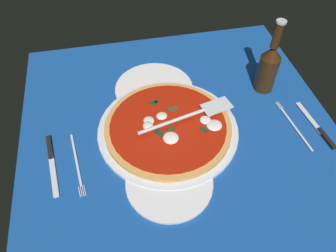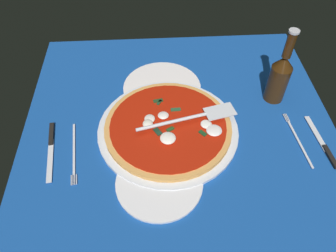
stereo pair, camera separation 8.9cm
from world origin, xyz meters
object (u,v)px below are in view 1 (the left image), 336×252
(dinner_plate_right, at_px, (154,89))
(pizza, at_px, (168,127))
(place_setting_far, at_px, (64,162))
(beer_bottle, at_px, (269,66))
(dinner_plate_left, at_px, (169,183))
(pizza_server, at_px, (190,115))
(place_setting_near, at_px, (306,128))

(dinner_plate_right, bearing_deg, pizza, -177.09)
(place_setting_far, height_order, beer_bottle, beer_bottle)
(dinner_plate_left, xyz_separation_m, pizza_server, (0.18, -0.10, 0.04))
(pizza, height_order, beer_bottle, beer_bottle)
(dinner_plate_right, height_order, place_setting_near, place_setting_near)
(dinner_plate_left, relative_size, pizza, 0.61)
(place_setting_near, distance_m, place_setting_far, 0.69)
(dinner_plate_left, bearing_deg, beer_bottle, -51.99)
(pizza, xyz_separation_m, beer_bottle, (0.12, -0.34, 0.07))
(dinner_plate_left, distance_m, dinner_plate_right, 0.36)
(dinner_plate_right, distance_m, place_setting_near, 0.48)
(pizza_server, distance_m, beer_bottle, 0.30)
(pizza, distance_m, pizza_server, 0.07)
(pizza_server, xyz_separation_m, place_setting_near, (-0.08, -0.33, -0.04))
(pizza_server, height_order, place_setting_near, pizza_server)
(place_setting_near, height_order, place_setting_far, same)
(dinner_plate_left, xyz_separation_m, place_setting_far, (0.12, 0.26, -0.00))
(place_setting_far, bearing_deg, place_setting_near, 81.35)
(dinner_plate_left, height_order, pizza_server, pizza_server)
(dinner_plate_right, xyz_separation_m, place_setting_near, (-0.25, -0.40, -0.00))
(pizza_server, height_order, beer_bottle, beer_bottle)
(pizza, distance_m, place_setting_far, 0.30)
(dinner_plate_left, height_order, beer_bottle, beer_bottle)
(dinner_plate_right, relative_size, beer_bottle, 1.02)
(dinner_plate_right, height_order, pizza, pizza)
(beer_bottle, bearing_deg, dinner_plate_left, 128.01)
(pizza, distance_m, beer_bottle, 0.36)
(dinner_plate_right, xyz_separation_m, place_setting_far, (-0.24, 0.29, -0.00))
(place_setting_near, relative_size, beer_bottle, 0.90)
(pizza, bearing_deg, beer_bottle, -70.86)
(pizza, height_order, place_setting_near, pizza)
(pizza_server, bearing_deg, dinner_plate_right, 99.10)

